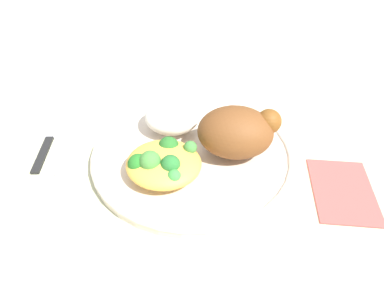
{
  "coord_description": "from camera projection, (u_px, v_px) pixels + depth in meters",
  "views": [
    {
      "loc": [
        0.03,
        -0.4,
        0.36
      ],
      "look_at": [
        0.0,
        0.0,
        0.03
      ],
      "focal_mm": 33.96,
      "sensor_mm": 36.0,
      "label": 1
    }
  ],
  "objects": [
    {
      "name": "ground_plane",
      "position": [
        192.0,
        157.0,
        0.54
      ],
      "size": [
        2.0,
        2.0,
        0.0
      ],
      "primitive_type": "plane",
      "color": "#BDBE95"
    },
    {
      "name": "plate",
      "position": [
        192.0,
        153.0,
        0.53
      ],
      "size": [
        0.29,
        0.29,
        0.02
      ],
      "color": "beige",
      "rests_on": "ground_plane"
    },
    {
      "name": "knife",
      "position": [
        49.0,
        138.0,
        0.57
      ],
      "size": [
        0.04,
        0.19,
        0.01
      ],
      "color": "black",
      "rests_on": "ground_plane"
    },
    {
      "name": "fork",
      "position": [
        71.0,
        137.0,
        0.57
      ],
      "size": [
        0.03,
        0.14,
        0.01
      ],
      "color": "#B2B2B7",
      "rests_on": "ground_plane"
    },
    {
      "name": "roasted_chicken",
      "position": [
        237.0,
        133.0,
        0.5
      ],
      "size": [
        0.11,
        0.08,
        0.07
      ],
      "color": "brown",
      "rests_on": "plate"
    },
    {
      "name": "napkin",
      "position": [
        343.0,
        190.0,
        0.48
      ],
      "size": [
        0.08,
        0.12,
        0.0
      ],
      "primitive_type": "cube",
      "rotation": [
        0.0,
        0.0,
        -0.02
      ],
      "color": "#DB4C47",
      "rests_on": "ground_plane"
    },
    {
      "name": "mac_cheese_with_broccoli",
      "position": [
        163.0,
        162.0,
        0.48
      ],
      "size": [
        0.1,
        0.1,
        0.04
      ],
      "color": "gold",
      "rests_on": "plate"
    },
    {
      "name": "rice_pile",
      "position": [
        172.0,
        116.0,
        0.55
      ],
      "size": [
        0.08,
        0.08,
        0.04
      ],
      "primitive_type": "ellipsoid",
      "color": "silver",
      "rests_on": "plate"
    }
  ]
}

